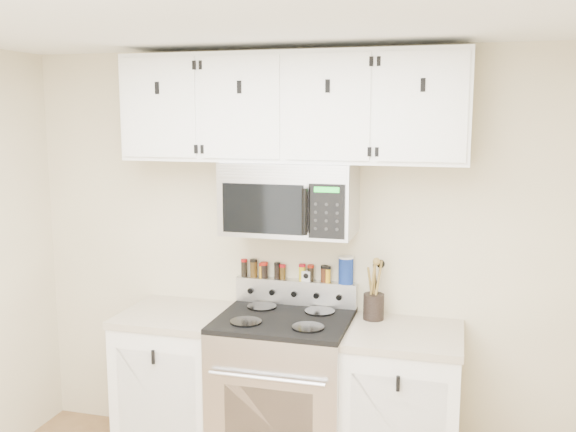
% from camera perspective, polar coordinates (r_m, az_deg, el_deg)
% --- Properties ---
extents(back_wall, '(3.50, 0.01, 2.50)m').
position_cam_1_polar(back_wall, '(3.98, 0.86, -3.49)').
color(back_wall, '#BAAE8C').
rests_on(back_wall, floor).
extents(range, '(0.76, 0.65, 1.10)m').
position_cam_1_polar(range, '(3.93, -0.36, -15.42)').
color(range, '#B7B7BA').
rests_on(range, floor).
extents(base_cabinet_left, '(0.64, 0.62, 0.92)m').
position_cam_1_polar(base_cabinet_left, '(4.18, -9.72, -14.37)').
color(base_cabinet_left, white).
rests_on(base_cabinet_left, floor).
extents(base_cabinet_right, '(0.64, 0.62, 0.92)m').
position_cam_1_polar(base_cabinet_right, '(3.85, 10.11, -16.52)').
color(base_cabinet_right, white).
rests_on(base_cabinet_right, floor).
extents(microwave, '(0.76, 0.44, 0.42)m').
position_cam_1_polar(microwave, '(3.73, 0.15, 1.60)').
color(microwave, '#9E9EA3').
rests_on(microwave, back_wall).
extents(upper_cabinets, '(2.00, 0.35, 0.62)m').
position_cam_1_polar(upper_cabinets, '(3.72, 0.25, 9.62)').
color(upper_cabinets, white).
rests_on(upper_cabinets, back_wall).
extents(utensil_crock, '(0.12, 0.12, 0.36)m').
position_cam_1_polar(utensil_crock, '(3.83, 7.63, -7.80)').
color(utensil_crock, black).
rests_on(utensil_crock, base_cabinet_right).
extents(kitchen_timer, '(0.06, 0.05, 0.06)m').
position_cam_1_polar(kitchen_timer, '(3.95, 1.69, -5.33)').
color(kitchen_timer, silver).
rests_on(kitchen_timer, range).
extents(salt_canister, '(0.09, 0.09, 0.17)m').
position_cam_1_polar(salt_canister, '(3.89, 5.17, -4.79)').
color(salt_canister, navy).
rests_on(salt_canister, range).
extents(spice_jar_0, '(0.04, 0.04, 0.11)m').
position_cam_1_polar(spice_jar_0, '(4.06, -3.92, -4.61)').
color(spice_jar_0, black).
rests_on(spice_jar_0, range).
extents(spice_jar_1, '(0.05, 0.05, 0.11)m').
position_cam_1_polar(spice_jar_1, '(4.04, -3.08, -4.64)').
color(spice_jar_1, '#412C0F').
rests_on(spice_jar_1, range).
extents(spice_jar_2, '(0.04, 0.04, 0.09)m').
position_cam_1_polar(spice_jar_2, '(4.03, -2.32, -4.85)').
color(spice_jar_2, '#C48617').
rests_on(spice_jar_2, range).
extents(spice_jar_3, '(0.05, 0.05, 0.10)m').
position_cam_1_polar(spice_jar_3, '(4.02, -2.14, -4.82)').
color(spice_jar_3, black).
rests_on(spice_jar_3, range).
extents(spice_jar_4, '(0.04, 0.04, 0.10)m').
position_cam_1_polar(spice_jar_4, '(4.00, -0.97, -4.86)').
color(spice_jar_4, black).
rests_on(spice_jar_4, range).
extents(spice_jar_5, '(0.04, 0.04, 0.09)m').
position_cam_1_polar(spice_jar_5, '(3.99, -0.48, -4.98)').
color(spice_jar_5, '#443010').
rests_on(spice_jar_5, range).
extents(spice_jar_6, '(0.04, 0.04, 0.10)m').
position_cam_1_polar(spice_jar_6, '(3.96, 1.26, -5.01)').
color(spice_jar_6, gold).
rests_on(spice_jar_6, range).
extents(spice_jar_7, '(0.04, 0.04, 0.10)m').
position_cam_1_polar(spice_jar_7, '(3.94, 2.02, -5.07)').
color(spice_jar_7, black).
rests_on(spice_jar_7, range).
extents(spice_jar_8, '(0.04, 0.04, 0.10)m').
position_cam_1_polar(spice_jar_8, '(3.93, 3.24, -5.14)').
color(spice_jar_8, '#442010').
rests_on(spice_jar_8, range).
extents(spice_jar_9, '(0.04, 0.04, 0.10)m').
position_cam_1_polar(spice_jar_9, '(3.92, 3.53, -5.18)').
color(spice_jar_9, gold).
rests_on(spice_jar_9, range).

